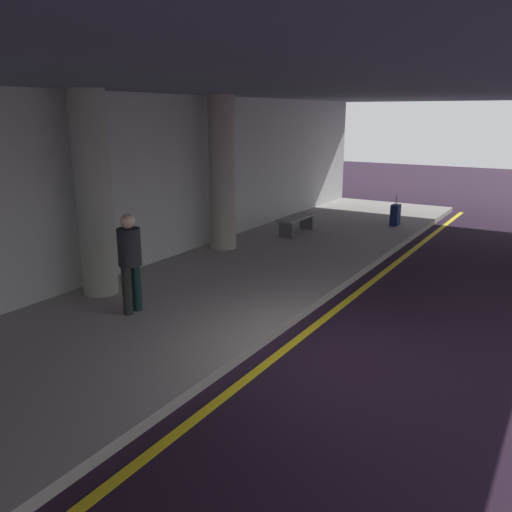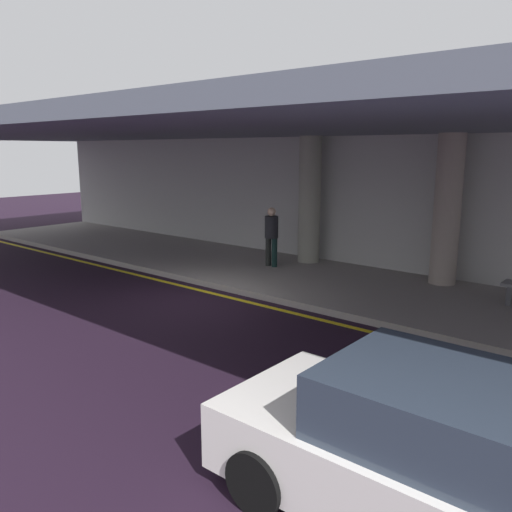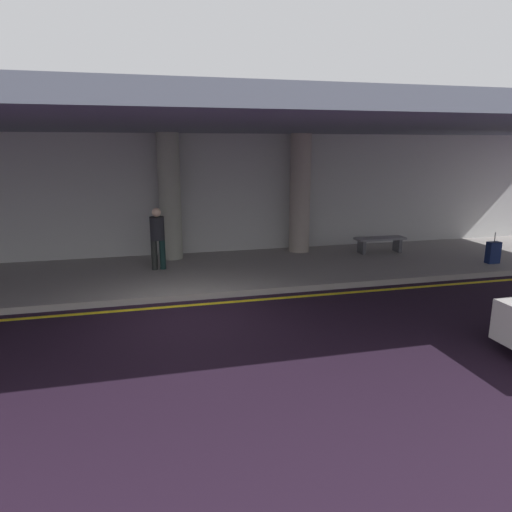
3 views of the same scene
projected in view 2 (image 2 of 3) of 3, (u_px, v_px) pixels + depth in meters
ground_plane at (195, 300)px, 11.84m from camera, size 60.00×60.00×0.00m
sidewalk at (277, 273)px, 14.16m from camera, size 26.00×4.20×0.15m
lane_stripe_yellow at (216, 294)px, 12.36m from camera, size 26.00×0.14×0.01m
support_column_far_left at (310, 200)px, 14.94m from camera, size 0.64×0.64×3.65m
support_column_left_mid at (447, 210)px, 12.44m from camera, size 0.64×0.64×3.65m
ceiling_overhang at (266, 128)px, 13.00m from camera, size 28.00×13.20×0.30m
terminal_back_wall at (323, 201)px, 15.49m from camera, size 26.00×0.30×3.80m
car_white at (437, 458)px, 4.57m from camera, size 4.10×1.92×1.50m
traveler_with_luggage at (271, 233)px, 14.47m from camera, size 0.38×0.38×1.68m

